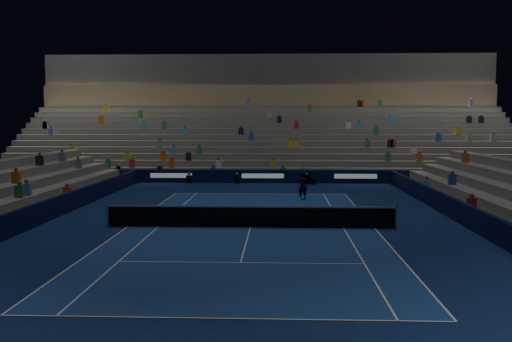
{
  "coord_description": "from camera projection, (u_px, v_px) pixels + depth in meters",
  "views": [
    {
      "loc": [
        1.31,
        -25.4,
        4.75
      ],
      "look_at": [
        0.0,
        6.0,
        2.0
      ],
      "focal_mm": 40.75,
      "sensor_mm": 36.0,
      "label": 1
    }
  ],
  "objects": [
    {
      "name": "ground",
      "position": [
        250.0,
        228.0,
        25.75
      ],
      "size": [
        90.0,
        90.0,
        0.0
      ],
      "primitive_type": "plane",
      "color": "#0C1C49",
      "rests_on": "ground"
    },
    {
      "name": "court_surface",
      "position": [
        250.0,
        227.0,
        25.75
      ],
      "size": [
        10.97,
        23.77,
        0.01
      ],
      "primitive_type": "cube",
      "color": "navy",
      "rests_on": "ground"
    },
    {
      "name": "sponsor_barrier_far",
      "position": [
        263.0,
        176.0,
        44.12
      ],
      "size": [
        44.0,
        0.25,
        1.0
      ],
      "primitive_type": "cube",
      "color": "black",
      "rests_on": "ground"
    },
    {
      "name": "sponsor_barrier_east",
      "position": [
        472.0,
        218.0,
        25.3
      ],
      "size": [
        0.25,
        37.0,
        1.0
      ],
      "primitive_type": "cube",
      "color": "black",
      "rests_on": "ground"
    },
    {
      "name": "sponsor_barrier_west",
      "position": [
        35.0,
        215.0,
        26.1
      ],
      "size": [
        0.25,
        37.0,
        1.0
      ],
      "primitive_type": "cube",
      "color": "black",
      "rests_on": "ground"
    },
    {
      "name": "grandstand_main",
      "position": [
        266.0,
        135.0,
        53.22
      ],
      "size": [
        44.0,
        15.2,
        11.2
      ],
      "color": "slate",
      "rests_on": "ground"
    },
    {
      "name": "tennis_net",
      "position": [
        250.0,
        216.0,
        25.7
      ],
      "size": [
        12.9,
        0.1,
        1.1
      ],
      "color": "#B2B2B7",
      "rests_on": "ground"
    },
    {
      "name": "tennis_player",
      "position": [
        303.0,
        186.0,
        34.69
      ],
      "size": [
        0.72,
        0.6,
        1.69
      ],
      "primitive_type": "imported",
      "rotation": [
        0.0,
        0.0,
        2.77
      ],
      "color": "black",
      "rests_on": "ground"
    },
    {
      "name": "broadcast_camera",
      "position": [
        313.0,
        181.0,
        43.2
      ],
      "size": [
        0.4,
        0.83,
        0.51
      ],
      "color": "black",
      "rests_on": "ground"
    }
  ]
}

